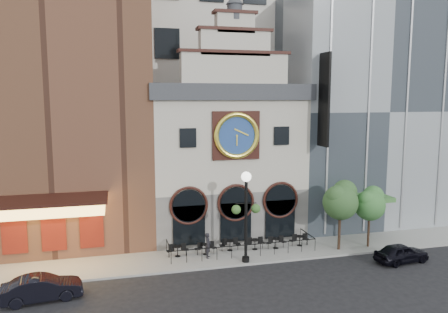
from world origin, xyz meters
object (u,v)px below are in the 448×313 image
bistro_1 (206,248)px  bistro_3 (255,243)px  tree_right (370,203)px  lamppost (246,207)px  bistro_0 (178,250)px  bistro_5 (300,240)px  bistro_4 (276,242)px  car_left (42,288)px  car_right (401,253)px  tree_left (341,199)px  pedestrian (208,245)px  bistro_2 (230,244)px

bistro_1 → bistro_3: same height
tree_right → lamppost: bearing=-175.8°
bistro_0 → bistro_5: (9.32, -0.03, 0.00)m
bistro_4 → car_left: size_ratio=0.36×
car_right → bistro_0: bearing=66.4°
bistro_3 → car_right: 10.23m
bistro_3 → tree_left: (6.10, -1.48, 3.32)m
bistro_4 → pedestrian: bearing=-173.3°
pedestrian → bistro_0: bearing=89.8°
bistro_2 → car_right: size_ratio=0.41×
bistro_5 → car_right: bearing=-38.7°
bistro_0 → bistro_4: 7.36m
lamppost → tree_left: lamppost is taller
bistro_3 → lamppost: (-1.38, -2.16, 3.42)m
tree_right → car_left: bearing=-172.2°
bistro_5 → car_left: 18.19m
bistro_2 → car_left: bearing=-158.8°
car_left → tree_left: bearing=-88.9°
bistro_2 → lamppost: bearing=-78.8°
bistro_4 → pedestrian: 5.37m
lamppost → bistro_0: bearing=157.1°
car_left → pedestrian: pedestrian is taller
bistro_5 → bistro_4: bearing=-177.2°
pedestrian → tree_left: size_ratio=0.35×
bistro_5 → tree_left: (2.55, -1.42, 3.32)m
car_left → tree_right: size_ratio=0.94×
bistro_0 → lamppost: lamppost is taller
bistro_2 → tree_left: tree_left is taller
bistro_4 → lamppost: 4.95m
car_left → lamppost: size_ratio=0.69×
bistro_1 → lamppost: size_ratio=0.25×
bistro_0 → car_left: (-8.31, -4.50, 0.10)m
tree_left → bistro_2: bearing=167.9°
car_right → tree_right: (-0.59, 3.12, 2.86)m
car_right → car_left: bearing=83.1°
bistro_4 → car_left: 16.27m
car_left → tree_left: size_ratio=0.84×
bistro_2 → pedestrian: bearing=-151.7°
bistro_0 → tree_left: bearing=-7.0°
bistro_3 → pedestrian: size_ratio=0.88×
bistro_3 → tree_left: 7.10m
bistro_1 → car_left: (-10.33, -4.40, 0.10)m
bistro_3 → pedestrian: (-3.73, -0.78, 0.43)m
tree_right → pedestrian: bearing=176.9°
bistro_1 → bistro_0: bearing=177.4°
bistro_1 → lamppost: lamppost is taller
bistro_3 → lamppost: bearing=-122.5°
bistro_3 → tree_left: size_ratio=0.31×
bistro_2 → tree_right: (10.41, -1.67, 2.91)m
pedestrian → tree_right: size_ratio=0.39×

